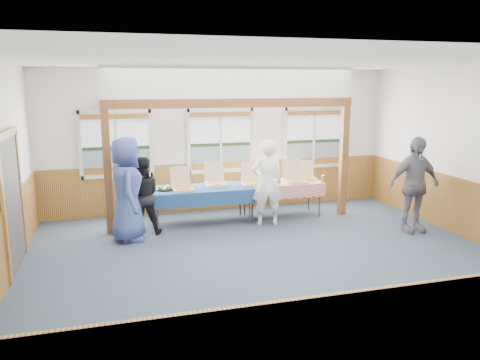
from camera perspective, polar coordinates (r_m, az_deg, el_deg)
name	(u,v)px	position (r m, az deg, el deg)	size (l,w,h in m)	color
floor	(270,262)	(7.81, 3.69, -9.90)	(8.00, 8.00, 0.00)	#2C3B47
ceiling	(273,61)	(7.28, 4.03, 14.25)	(8.00, 8.00, 0.00)	white
wall_back	(220,140)	(10.70, -2.44, 4.84)	(8.00, 8.00, 0.00)	silver
wall_front	(406,233)	(4.33, 19.58, -6.06)	(8.00, 8.00, 0.00)	silver
wainscot_back	(221,186)	(10.86, -2.36, -0.68)	(7.98, 0.05, 1.10)	brown
wainscot_front	(396,341)	(4.76, 18.50, -18.11)	(7.98, 0.05, 1.10)	brown
wainscot_left	(1,253)	(7.39, -27.08, -7.96)	(0.05, 6.98, 1.10)	brown
wainscot_right	(474,212)	(9.66, 26.61, -3.48)	(0.05, 6.98, 1.10)	brown
cased_opening	(11,203)	(8.10, -26.11, -2.53)	(0.06, 1.30, 2.10)	#363636
window_left	(116,140)	(10.37, -14.89, 4.68)	(1.56, 0.10, 1.46)	silver
window_mid	(221,137)	(10.65, -2.39, 5.24)	(1.56, 0.10, 1.46)	silver
window_right	(314,134)	(11.40, 8.98, 5.53)	(1.56, 0.10, 1.46)	silver
post_left	(108,173)	(9.30, -15.83, 0.87)	(0.15, 0.15, 2.40)	#5C3314
post_right	(344,161)	(10.53, 12.51, 2.26)	(0.15, 0.15, 2.40)	#5C3314
cross_beam	(234,103)	(9.47, -0.79, 9.37)	(5.15, 0.18, 0.18)	#5C3314
table_left	(201,190)	(9.72, -4.77, -1.23)	(2.13, 1.04, 0.76)	#363636
table_right	(282,185)	(10.29, 5.16, -0.58)	(1.83, 1.05, 0.76)	#363636
pizza_box_a	(182,187)	(9.53, -7.03, -0.82)	(0.43, 0.51, 0.44)	beige
pizza_box_b	(216,182)	(9.92, -2.97, -0.23)	(0.46, 0.55, 0.47)	beige
pizza_box_c	(251,182)	(9.93, 1.38, -0.21)	(0.52, 0.59, 0.46)	beige
pizza_box_d	(264,178)	(10.32, 2.91, 0.22)	(0.54, 0.60, 0.45)	beige
pizza_box_e	(294,179)	(10.28, 6.65, 0.13)	(0.47, 0.56, 0.47)	beige
pizza_box_f	(307,176)	(10.64, 8.21, 0.44)	(0.43, 0.50, 0.40)	beige
veggie_tray	(165,188)	(9.60, -9.18, -1.01)	(0.38, 0.38, 0.09)	black
drink_glass	(323,179)	(10.37, 10.06, 0.16)	(0.07, 0.07, 0.15)	#A86F1C
woman_white	(267,183)	(9.53, 3.31, -0.37)	(0.65, 0.42, 1.77)	white
woman_black	(142,196)	(9.16, -11.89, -1.91)	(0.74, 0.57, 1.52)	black
man_blue	(127,189)	(8.82, -13.62, -1.11)	(0.95, 0.62, 1.94)	#364688
person_grey	(414,185)	(9.70, 20.43, -0.55)	(1.10, 0.46, 1.88)	slate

